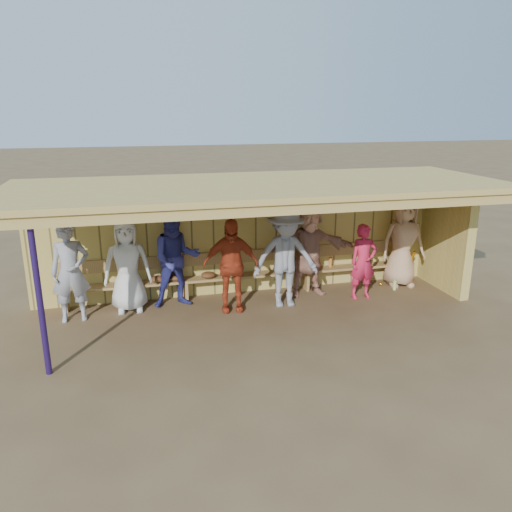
% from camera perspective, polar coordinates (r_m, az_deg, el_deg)
% --- Properties ---
extents(ground, '(90.00, 90.00, 0.00)m').
position_cam_1_polar(ground, '(9.59, 0.51, -6.61)').
color(ground, brown).
rests_on(ground, ground).
extents(player_a, '(0.71, 0.50, 1.86)m').
position_cam_1_polar(player_a, '(9.60, -20.45, -1.74)').
color(player_a, gray).
rests_on(player_a, ground).
extents(player_b, '(0.89, 0.59, 1.82)m').
position_cam_1_polar(player_b, '(9.77, -14.51, -1.02)').
color(player_b, silver).
rests_on(player_b, ground).
extents(player_c, '(0.98, 0.79, 1.94)m').
position_cam_1_polar(player_c, '(9.78, -9.12, -0.31)').
color(player_c, navy).
rests_on(player_c, ground).
extents(player_d, '(1.11, 0.57, 1.81)m').
position_cam_1_polar(player_d, '(9.48, -2.91, -1.07)').
color(player_d, '#A8371B').
rests_on(player_d, ground).
extents(player_e, '(1.33, 0.82, 1.99)m').
position_cam_1_polar(player_e, '(9.68, 3.39, -0.15)').
color(player_e, gray).
rests_on(player_e, ground).
extents(player_f, '(1.84, 0.63, 1.97)m').
position_cam_1_polar(player_f, '(10.34, 6.01, 0.82)').
color(player_f, tan).
rests_on(player_f, ground).
extents(player_g, '(0.57, 0.38, 1.55)m').
position_cam_1_polar(player_g, '(10.36, 12.16, -0.64)').
color(player_g, '#CA2042').
rests_on(player_g, ground).
extents(player_h, '(1.02, 0.72, 1.97)m').
position_cam_1_polar(player_h, '(11.26, 16.45, 1.53)').
color(player_h, tan).
rests_on(player_h, ground).
extents(dugout_structure, '(8.80, 3.20, 2.50)m').
position_cam_1_polar(dugout_structure, '(9.80, 1.73, 4.32)').
color(dugout_structure, tan).
rests_on(dugout_structure, ground).
extents(bench, '(7.60, 0.34, 0.93)m').
position_cam_1_polar(bench, '(10.42, -1.03, -1.59)').
color(bench, '#A98348').
rests_on(bench, ground).
extents(dugout_equipment, '(5.67, 0.62, 0.80)m').
position_cam_1_polar(dugout_equipment, '(10.21, -3.58, -2.22)').
color(dugout_equipment, gold).
rests_on(dugout_equipment, ground).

